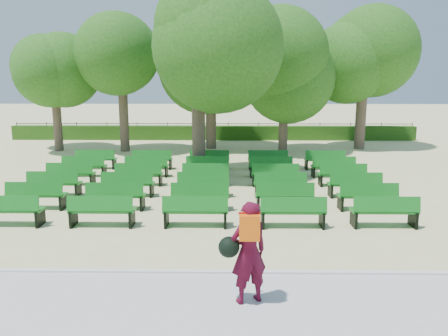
% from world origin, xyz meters
% --- Properties ---
extents(ground, '(120.00, 120.00, 0.00)m').
position_xyz_m(ground, '(0.00, 0.00, 0.00)').
color(ground, '#D0C889').
extents(paving, '(30.00, 2.20, 0.06)m').
position_xyz_m(paving, '(0.00, -7.40, 0.03)').
color(paving, '#B8BAB4').
rests_on(paving, ground).
extents(curb, '(30.00, 0.12, 0.10)m').
position_xyz_m(curb, '(0.00, -6.25, 0.05)').
color(curb, silver).
rests_on(curb, ground).
extents(hedge, '(26.00, 0.70, 0.90)m').
position_xyz_m(hedge, '(0.00, 14.00, 0.45)').
color(hedge, '#255014').
rests_on(hedge, ground).
extents(fence, '(26.00, 0.10, 1.02)m').
position_xyz_m(fence, '(0.00, 14.40, 0.00)').
color(fence, black).
rests_on(fence, ground).
extents(tree_line, '(21.80, 6.80, 7.04)m').
position_xyz_m(tree_line, '(0.00, 10.00, 0.00)').
color(tree_line, '#286019').
rests_on(tree_line, ground).
extents(bench_array, '(1.72, 0.62, 1.07)m').
position_xyz_m(bench_array, '(0.28, 0.51, 0.09)').
color(bench_array, '#136F1C').
rests_on(bench_array, ground).
extents(tree_among, '(5.02, 5.02, 6.99)m').
position_xyz_m(tree_among, '(-0.12, 3.11, 4.71)').
color(tree_among, brown).
rests_on(tree_among, ground).
extents(person, '(0.88, 0.64, 1.76)m').
position_xyz_m(person, '(1.44, -7.39, 0.97)').
color(person, '#45091E').
rests_on(person, ground).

